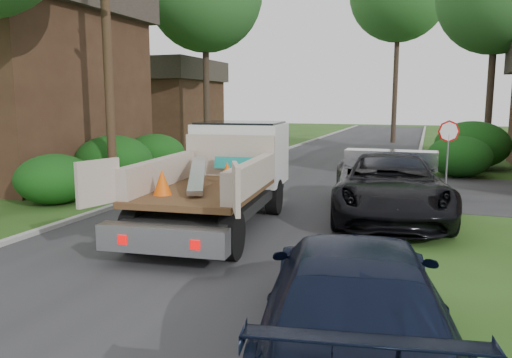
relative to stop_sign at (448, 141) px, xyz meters
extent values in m
plane|color=#254714|center=(-5.20, -9.00, -1.78)|extent=(120.00, 120.00, 0.00)
cube|color=#28282B|center=(-5.20, 1.00, -1.77)|extent=(8.00, 90.00, 0.02)
cube|color=#9E9E99|center=(-9.30, 1.00, -1.72)|extent=(0.20, 90.00, 0.12)
cube|color=#9E9E99|center=(-1.10, 1.00, -1.72)|extent=(0.20, 90.00, 0.12)
cylinder|color=slate|center=(0.00, 0.00, -0.78)|extent=(0.06, 0.06, 2.00)
cylinder|color=#B20A0A|center=(0.00, 0.00, 0.32)|extent=(0.71, 0.32, 0.76)
cylinder|color=#382619|center=(-10.70, -4.00, 3.22)|extent=(0.30, 0.30, 10.00)
cube|color=#382117|center=(-17.20, -2.00, 1.47)|extent=(9.00, 8.00, 6.50)
cube|color=#382117|center=(-18.70, 13.00, 0.47)|extent=(7.00, 7.00, 4.50)
cube|color=#332B26|center=(-18.70, 13.00, 3.42)|extent=(7.56, 7.56, 1.40)
cube|color=#332B26|center=(-18.70, 13.00, 4.12)|extent=(1.05, 7.56, 0.20)
ellipsoid|color=#0F420F|center=(-11.40, -6.00, -1.01)|extent=(2.34, 2.34, 1.53)
ellipsoid|color=#0F420F|center=(-11.70, -2.50, -0.84)|extent=(2.86, 2.86, 1.87)
ellipsoid|color=#0F420F|center=(-12.00, 1.00, -0.93)|extent=(2.60, 2.60, 1.70)
ellipsoid|color=#0F420F|center=(0.60, 4.00, -0.93)|extent=(2.60, 2.60, 1.70)
ellipsoid|color=#0F420F|center=(1.30, 7.00, -0.67)|extent=(3.38, 3.38, 2.21)
cylinder|color=#2D2119|center=(-12.70, 8.00, 2.72)|extent=(0.36, 0.36, 9.00)
cylinder|color=#2D2119|center=(2.30, 11.00, 2.47)|extent=(0.36, 0.36, 8.50)
cylinder|color=#2D2119|center=(-19.20, 4.00, 2.72)|extent=(0.36, 0.36, 9.00)
cylinder|color=#2D2119|center=(-3.20, 21.00, 3.72)|extent=(0.36, 0.36, 11.00)
cylinder|color=black|center=(-6.68, -5.40, -1.29)|extent=(0.42, 1.01, 0.98)
cylinder|color=black|center=(-4.61, -5.21, -1.29)|extent=(0.42, 1.01, 0.98)
cylinder|color=black|center=(-6.30, -9.54, -1.29)|extent=(0.42, 1.01, 0.98)
cylinder|color=black|center=(-4.23, -9.35, -1.29)|extent=(0.42, 1.01, 0.98)
cube|color=black|center=(-5.46, -7.27, -1.10)|extent=(2.77, 6.52, 0.26)
cube|color=silver|center=(-5.68, -4.98, -0.14)|extent=(2.58, 2.18, 1.69)
cube|color=black|center=(-5.68, -4.98, 0.46)|extent=(2.40, 2.00, 0.60)
cube|color=#472D19|center=(-5.39, -8.03, -0.68)|extent=(2.76, 4.14, 0.13)
cube|color=beige|center=(-5.58, -6.07, -0.08)|extent=(2.41, 0.33, 1.09)
cube|color=beige|center=(-6.48, -8.13, -0.30)|extent=(0.62, 3.73, 0.66)
cube|color=beige|center=(-4.31, -7.93, -0.30)|extent=(0.62, 3.73, 0.66)
cube|color=silver|center=(-5.18, -10.37, -1.18)|extent=(2.54, 0.61, 0.49)
cube|color=#B20505|center=(-5.86, -10.63, -1.18)|extent=(0.18, 0.06, 0.17)
cube|color=#B20505|center=(-4.45, -10.50, -1.18)|extent=(0.18, 0.06, 0.17)
cube|color=beige|center=(-6.55, -10.33, -0.19)|extent=(0.33, 0.97, 0.87)
cube|color=beige|center=(-3.83, -10.08, -0.19)|extent=(0.50, 0.93, 0.87)
cube|color=silver|center=(-5.62, -7.94, -0.31)|extent=(1.42, 2.73, 0.50)
cone|color=#F2590A|center=(-5.90, -9.06, -0.34)|extent=(0.43, 0.43, 0.55)
cone|color=#F2590A|center=(-5.13, -7.34, -0.34)|extent=(0.43, 0.43, 0.55)
cube|color=#148C84|center=(-5.28, -6.32, -0.24)|extent=(1.21, 0.22, 0.31)
imported|color=black|center=(-1.60, -4.50, -0.91)|extent=(3.75, 6.61, 1.74)
imported|color=black|center=(-1.40, -12.36, -1.01)|extent=(2.99, 5.56, 1.53)
camera|label=1|loc=(-0.64, -18.20, 1.34)|focal=35.00mm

